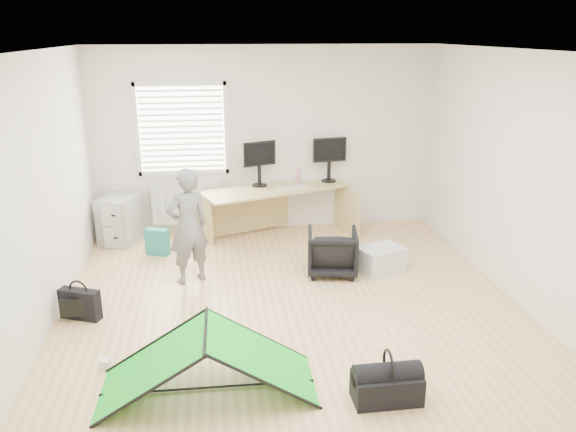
{
  "coord_description": "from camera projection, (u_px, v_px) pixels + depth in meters",
  "views": [
    {
      "loc": [
        -0.81,
        -5.37,
        2.88
      ],
      "look_at": [
        0.0,
        0.4,
        0.95
      ],
      "focal_mm": 35.0,
      "sensor_mm": 36.0,
      "label": 1
    }
  ],
  "objects": [
    {
      "name": "ground",
      "position": [
        293.0,
        311.0,
        6.06
      ],
      "size": [
        5.5,
        5.5,
        0.0
      ],
      "primitive_type": "plane",
      "color": "tan",
      "rests_on": "ground"
    },
    {
      "name": "back_wall",
      "position": [
        266.0,
        140.0,
        8.22
      ],
      "size": [
        5.0,
        0.02,
        2.7
      ],
      "primitive_type": "cube",
      "color": "silver",
      "rests_on": "ground"
    },
    {
      "name": "window",
      "position": [
        182.0,
        129.0,
        7.97
      ],
      "size": [
        1.2,
        0.06,
        1.2
      ],
      "primitive_type": "cube",
      "color": "silver",
      "rests_on": "back_wall"
    },
    {
      "name": "radiator",
      "position": [
        186.0,
        204.0,
        8.27
      ],
      "size": [
        1.0,
        0.12,
        0.6
      ],
      "primitive_type": "cube",
      "color": "silver",
      "rests_on": "back_wall"
    },
    {
      "name": "desk",
      "position": [
        277.0,
        212.0,
        8.18
      ],
      "size": [
        2.25,
        1.36,
        0.73
      ],
      "primitive_type": "cube",
      "rotation": [
        0.0,
        0.0,
        0.34
      ],
      "color": "tan",
      "rests_on": "ground"
    },
    {
      "name": "filing_cabinet",
      "position": [
        120.0,
        220.0,
        7.95
      ],
      "size": [
        0.63,
        0.7,
        0.67
      ],
      "primitive_type": "cube",
      "rotation": [
        0.0,
        0.0,
        -0.43
      ],
      "color": "#AEB2B4",
      "rests_on": "ground"
    },
    {
      "name": "monitor_left",
      "position": [
        259.0,
        170.0,
        8.09
      ],
      "size": [
        0.51,
        0.28,
        0.48
      ],
      "primitive_type": "cube",
      "rotation": [
        0.0,
        0.0,
        0.36
      ],
      "color": "black",
      "rests_on": "desk"
    },
    {
      "name": "monitor_right",
      "position": [
        329.0,
        166.0,
        8.33
      ],
      "size": [
        0.52,
        0.18,
        0.49
      ],
      "primitive_type": "cube",
      "rotation": [
        0.0,
        0.0,
        0.14
      ],
      "color": "black",
      "rests_on": "desk"
    },
    {
      "name": "keyboard",
      "position": [
        293.0,
        188.0,
        8.01
      ],
      "size": [
        0.52,
        0.33,
        0.02
      ],
      "primitive_type": "cube",
      "rotation": [
        0.0,
        0.0,
        0.37
      ],
      "color": "beige",
      "rests_on": "desk"
    },
    {
      "name": "thermos",
      "position": [
        298.0,
        177.0,
        8.22
      ],
      "size": [
        0.07,
        0.07,
        0.23
      ],
      "primitive_type": "cylinder",
      "rotation": [
        0.0,
        0.0,
        0.17
      ],
      "color": "#CD738C",
      "rests_on": "desk"
    },
    {
      "name": "office_chair",
      "position": [
        332.0,
        252.0,
        6.94
      ],
      "size": [
        0.7,
        0.71,
        0.56
      ],
      "primitive_type": "imported",
      "rotation": [
        0.0,
        0.0,
        2.97
      ],
      "color": "black",
      "rests_on": "ground"
    },
    {
      "name": "person",
      "position": [
        188.0,
        226.0,
        6.57
      ],
      "size": [
        0.61,
        0.53,
        1.4
      ],
      "primitive_type": "imported",
      "rotation": [
        0.0,
        0.0,
        3.62
      ],
      "color": "slate",
      "rests_on": "ground"
    },
    {
      "name": "kite",
      "position": [
        207.0,
        360.0,
        4.65
      ],
      "size": [
        1.82,
        0.84,
        0.56
      ],
      "primitive_type": null,
      "rotation": [
        0.0,
        0.0,
        -0.03
      ],
      "color": "#12C723",
      "rests_on": "ground"
    },
    {
      "name": "storage_crate",
      "position": [
        380.0,
        259.0,
        7.04
      ],
      "size": [
        0.65,
        0.56,
        0.31
      ],
      "primitive_type": "cube",
      "rotation": [
        0.0,
        0.0,
        0.38
      ],
      "color": "silver",
      "rests_on": "ground"
    },
    {
      "name": "tote_bag",
      "position": [
        157.0,
        242.0,
        7.54
      ],
      "size": [
        0.33,
        0.24,
        0.36
      ],
      "primitive_type": "cube",
      "rotation": [
        0.0,
        0.0,
        -0.4
      ],
      "color": "#1D8376",
      "rests_on": "ground"
    },
    {
      "name": "laptop_bag",
      "position": [
        80.0,
        304.0,
        5.86
      ],
      "size": [
        0.45,
        0.29,
        0.33
      ],
      "primitive_type": "cube",
      "rotation": [
        0.0,
        0.0,
        -0.41
      ],
      "color": "black",
      "rests_on": "ground"
    },
    {
      "name": "white_box",
      "position": [
        105.0,
        364.0,
        5.02
      ],
      "size": [
        0.1,
        0.1,
        0.09
      ],
      "primitive_type": "cube",
      "rotation": [
        0.0,
        0.0,
        -0.12
      ],
      "color": "silver",
      "rests_on": "ground"
    },
    {
      "name": "duffel_bag",
      "position": [
        387.0,
        387.0,
        4.56
      ],
      "size": [
        0.55,
        0.28,
        0.24
      ],
      "primitive_type": "cube",
      "rotation": [
        0.0,
        0.0,
        0.0
      ],
      "color": "black",
      "rests_on": "ground"
    }
  ]
}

